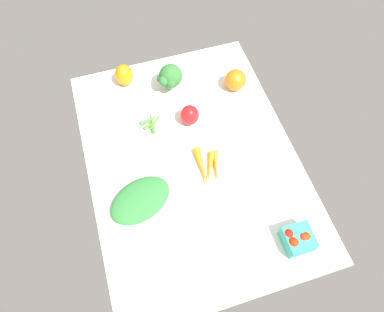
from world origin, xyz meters
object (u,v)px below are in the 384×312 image
(heirloom_tomato_orange, at_px, (235,80))
(bell_pepper_orange, at_px, (124,75))
(bell_pepper_red, at_px, (190,115))
(berry_basket, at_px, (298,239))
(okra_pile, at_px, (153,121))
(broccoli_head, at_px, (170,77))
(carrot_bunch, at_px, (208,168))
(leafy_greens_clump, at_px, (140,200))

(heirloom_tomato_orange, bearing_deg, bell_pepper_orange, 69.97)
(bell_pepper_red, xyz_separation_m, heirloom_tomato_orange, (0.11, -0.23, 0.00))
(berry_basket, xyz_separation_m, heirloom_tomato_orange, (0.67, -0.04, 0.01))
(bell_pepper_orange, distance_m, okra_pile, 0.24)
(broccoli_head, distance_m, carrot_bunch, 0.41)
(leafy_greens_clump, distance_m, heirloom_tomato_orange, 0.62)
(carrot_bunch, bearing_deg, berry_basket, -150.66)
(berry_basket, relative_size, heirloom_tomato_orange, 1.02)
(okra_pile, xyz_separation_m, bell_pepper_red, (-0.04, -0.14, 0.03))
(bell_pepper_red, bearing_deg, okra_pile, 73.91)
(leafy_greens_clump, xyz_separation_m, bell_pepper_orange, (0.54, -0.06, 0.03))
(bell_pepper_orange, relative_size, bell_pepper_red, 1.13)
(broccoli_head, bearing_deg, berry_basket, -163.59)
(bell_pepper_orange, xyz_separation_m, broccoli_head, (-0.09, -0.17, 0.02))
(leafy_greens_clump, height_order, bell_pepper_orange, bell_pepper_orange)
(heirloom_tomato_orange, bearing_deg, carrot_bunch, 145.65)
(berry_basket, bearing_deg, carrot_bunch, 29.34)
(okra_pile, relative_size, bell_pepper_red, 1.39)
(okra_pile, relative_size, carrot_bunch, 0.73)
(bell_pepper_red, xyz_separation_m, carrot_bunch, (-0.22, -0.00, -0.03))
(leafy_greens_clump, height_order, broccoli_head, broccoli_head)
(leafy_greens_clump, height_order, carrot_bunch, leafy_greens_clump)
(leafy_greens_clump, relative_size, broccoli_head, 1.83)
(bell_pepper_orange, height_order, heirloom_tomato_orange, bell_pepper_orange)
(okra_pile, bearing_deg, bell_pepper_red, -106.09)
(okra_pile, xyz_separation_m, heirloom_tomato_orange, (0.07, -0.37, 0.04))
(broccoli_head, bearing_deg, leafy_greens_clump, 153.05)
(leafy_greens_clump, relative_size, heirloom_tomato_orange, 2.50)
(carrot_bunch, bearing_deg, okra_pile, 28.10)
(berry_basket, distance_m, bell_pepper_orange, 0.91)
(berry_basket, xyz_separation_m, broccoli_head, (0.74, 0.22, 0.04))
(leafy_greens_clump, distance_m, okra_pile, 0.34)
(berry_basket, distance_m, bell_pepper_red, 0.59)
(berry_basket, height_order, leafy_greens_clump, berry_basket)
(berry_basket, relative_size, broccoli_head, 0.75)
(berry_basket, xyz_separation_m, bell_pepper_orange, (0.83, 0.39, 0.01))
(carrot_bunch, xyz_separation_m, heirloom_tomato_orange, (0.33, -0.23, 0.03))
(bell_pepper_orange, relative_size, carrot_bunch, 0.59)
(bell_pepper_red, height_order, carrot_bunch, bell_pepper_red)
(bell_pepper_orange, distance_m, heirloom_tomato_orange, 0.46)
(bell_pepper_red, bearing_deg, leafy_greens_clump, 136.65)
(berry_basket, height_order, okra_pile, berry_basket)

